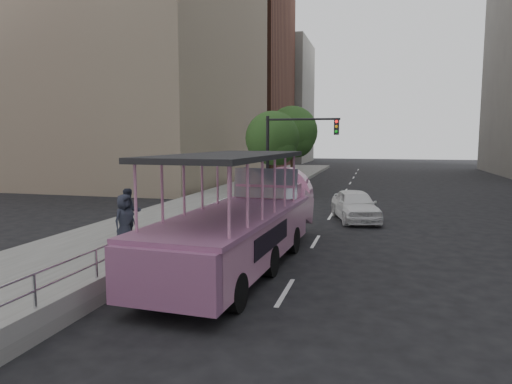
{
  "coord_description": "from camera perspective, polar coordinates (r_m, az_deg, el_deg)",
  "views": [
    {
      "loc": [
        3.15,
        -13.1,
        3.9
      ],
      "look_at": [
        -0.9,
        2.27,
        2.05
      ],
      "focal_mm": 32.0,
      "sensor_mm": 36.0,
      "label": 1
    }
  ],
  "objects": [
    {
      "name": "ground",
      "position": [
        14.03,
        1.2,
        -9.51
      ],
      "size": [
        160.0,
        160.0,
        0.0
      ],
      "primitive_type": "plane",
      "color": "black"
    },
    {
      "name": "sidewalk",
      "position": [
        25.04,
        -6.26,
        -2.01
      ],
      "size": [
        5.5,
        80.0,
        0.3
      ],
      "primitive_type": "cube",
      "color": "#9A9994",
      "rests_on": "ground"
    },
    {
      "name": "kerb_wall",
      "position": [
        16.7,
        -7.67,
        -5.24
      ],
      "size": [
        0.24,
        30.0,
        0.36
      ],
      "primitive_type": "cube",
      "color": "#989994",
      "rests_on": "sidewalk"
    },
    {
      "name": "guardrail",
      "position": [
        16.58,
        -7.7,
        -2.99
      ],
      "size": [
        0.07,
        22.0,
        0.71
      ],
      "color": "silver",
      "rests_on": "kerb_wall"
    },
    {
      "name": "duck_boat",
      "position": [
        14.38,
        -1.21,
        -3.8
      ],
      "size": [
        3.1,
        10.63,
        3.49
      ],
      "color": "black",
      "rests_on": "ground"
    },
    {
      "name": "car",
      "position": [
        22.39,
        12.29,
        -1.61
      ],
      "size": [
        2.88,
        4.7,
        1.49
      ],
      "primitive_type": "imported",
      "rotation": [
        0.0,
        0.0,
        0.27
      ],
      "color": "white",
      "rests_on": "ground"
    },
    {
      "name": "pedestrian_mid",
      "position": [
        17.54,
        -15.55,
        -2.48
      ],
      "size": [
        1.1,
        1.09,
        1.79
      ],
      "primitive_type": "imported",
      "rotation": [
        0.0,
        0.0,
        0.76
      ],
      "color": "#282C3B",
      "rests_on": "sidewalk"
    },
    {
      "name": "pedestrian_far",
      "position": [
        15.79,
        -16.08,
        -3.49
      ],
      "size": [
        0.81,
        1.01,
        1.79
      ],
      "primitive_type": "imported",
      "rotation": [
        0.0,
        0.0,
        1.27
      ],
      "color": "#282C3B",
      "rests_on": "sidewalk"
    },
    {
      "name": "parking_sign",
      "position": [
        22.37,
        -1.28,
        0.76
      ],
      "size": [
        0.12,
        0.57,
        2.53
      ],
      "color": "black",
      "rests_on": "ground"
    },
    {
      "name": "traffic_signal",
      "position": [
        26.06,
        4.03,
        5.74
      ],
      "size": [
        4.2,
        0.32,
        5.2
      ],
      "color": "black",
      "rests_on": "ground"
    },
    {
      "name": "street_tree_near",
      "position": [
        29.74,
        2.23,
        6.48
      ],
      "size": [
        3.52,
        3.52,
        5.72
      ],
      "color": "#3E2A1C",
      "rests_on": "ground"
    },
    {
      "name": "street_tree_far",
      "position": [
        35.58,
        4.66,
        7.28
      ],
      "size": [
        3.97,
        3.97,
        6.45
      ],
      "color": "#3E2A1C",
      "rests_on": "ground"
    },
    {
      "name": "midrise_brick",
      "position": [
        65.29,
        -4.45,
        14.64
      ],
      "size": [
        18.0,
        16.0,
        26.0
      ],
      "primitive_type": "cube",
      "color": "brown",
      "rests_on": "ground"
    },
    {
      "name": "midrise_stone_b",
      "position": [
        79.68,
        0.8,
        11.04
      ],
      "size": [
        16.0,
        14.0,
        20.0
      ],
      "primitive_type": "cube",
      "color": "gray",
      "rests_on": "ground"
    }
  ]
}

